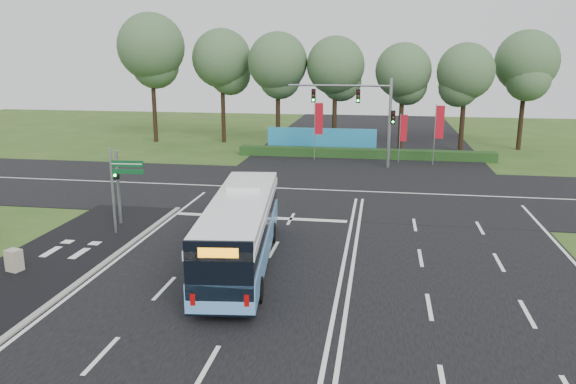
# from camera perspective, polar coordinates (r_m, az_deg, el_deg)

# --- Properties ---
(ground) EXTENTS (120.00, 120.00, 0.00)m
(ground) POSITION_cam_1_polar(r_m,az_deg,el_deg) (25.52, 5.86, -6.34)
(ground) COLOR #2E4B19
(ground) RESTS_ON ground
(road_main) EXTENTS (20.00, 120.00, 0.04)m
(road_main) POSITION_cam_1_polar(r_m,az_deg,el_deg) (25.52, 5.86, -6.30)
(road_main) COLOR black
(road_main) RESTS_ON ground
(road_cross) EXTENTS (120.00, 14.00, 0.05)m
(road_cross) POSITION_cam_1_polar(r_m,az_deg,el_deg) (37.01, 7.08, 0.05)
(road_cross) COLOR black
(road_cross) RESTS_ON ground
(bike_path) EXTENTS (5.00, 18.00, 0.06)m
(bike_path) POSITION_cam_1_polar(r_m,az_deg,el_deg) (26.58, -22.80, -6.49)
(bike_path) COLOR black
(bike_path) RESTS_ON ground
(kerb_strip) EXTENTS (0.25, 18.00, 0.12)m
(kerb_strip) POSITION_cam_1_polar(r_m,az_deg,el_deg) (25.40, -18.18, -6.94)
(kerb_strip) COLOR gray
(kerb_strip) RESTS_ON ground
(city_bus) EXTENTS (3.64, 11.37, 3.21)m
(city_bus) POSITION_cam_1_polar(r_m,az_deg,el_deg) (23.60, -4.79, -3.86)
(city_bus) COLOR #5A96D1
(city_bus) RESTS_ON ground
(pedestrian_signal) EXTENTS (0.34, 0.44, 3.95)m
(pedestrian_signal) POSITION_cam_1_polar(r_m,az_deg,el_deg) (30.53, -16.91, 0.72)
(pedestrian_signal) COLOR gray
(pedestrian_signal) RESTS_ON ground
(street_sign) EXTENTS (1.69, 0.21, 4.35)m
(street_sign) POSITION_cam_1_polar(r_m,az_deg,el_deg) (28.73, -16.80, 1.07)
(street_sign) COLOR gray
(street_sign) RESTS_ON ground
(utility_cabinet) EXTENTS (0.69, 0.62, 0.97)m
(utility_cabinet) POSITION_cam_1_polar(r_m,az_deg,el_deg) (25.88, -26.06, -6.31)
(utility_cabinet) COLOR #A49D84
(utility_cabinet) RESTS_ON ground
(banner_flag_left) EXTENTS (0.73, 0.11, 4.93)m
(banner_flag_left) POSITION_cam_1_polar(r_m,az_deg,el_deg) (47.51, 3.04, 7.07)
(banner_flag_left) COLOR gray
(banner_flag_left) RESTS_ON ground
(banner_flag_mid) EXTENTS (0.60, 0.07, 4.08)m
(banner_flag_mid) POSITION_cam_1_polar(r_m,az_deg,el_deg) (47.14, 11.58, 6.12)
(banner_flag_mid) COLOR gray
(banner_flag_mid) RESTS_ON ground
(banner_flag_right) EXTENTS (0.73, 0.08, 4.92)m
(banner_flag_right) POSITION_cam_1_polar(r_m,az_deg,el_deg) (46.74, 15.03, 6.50)
(banner_flag_right) COLOR gray
(banner_flag_right) RESTS_ON ground
(traffic_light_gantry) EXTENTS (8.41, 0.28, 7.00)m
(traffic_light_gantry) POSITION_cam_1_polar(r_m,az_deg,el_deg) (44.64, 8.02, 8.41)
(traffic_light_gantry) COLOR gray
(traffic_light_gantry) RESTS_ON ground
(hedge) EXTENTS (22.00, 1.20, 0.80)m
(hedge) POSITION_cam_1_polar(r_m,az_deg,el_deg) (49.17, 7.75, 3.89)
(hedge) COLOR #173513
(hedge) RESTS_ON ground
(blue_hoarding) EXTENTS (10.00, 0.30, 2.20)m
(blue_hoarding) POSITION_cam_1_polar(r_m,az_deg,el_deg) (51.78, 3.43, 5.28)
(blue_hoarding) COLOR teal
(blue_hoarding) RESTS_ON ground
(eucalyptus_row) EXTENTS (41.92, 7.75, 12.82)m
(eucalyptus_row) POSITION_cam_1_polar(r_m,az_deg,el_deg) (54.71, 2.32, 13.23)
(eucalyptus_row) COLOR black
(eucalyptus_row) RESTS_ON ground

